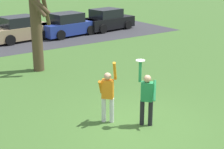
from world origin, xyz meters
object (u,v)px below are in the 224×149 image
Objects in this scene: person_catcher at (147,96)px; parked_car_tan at (21,29)px; parked_car_blue at (68,25)px; parked_car_black at (107,20)px; bare_tree_tall at (36,17)px; person_defender at (108,93)px; frisbee_disc at (140,60)px.

person_catcher reaches higher than parked_car_tan.
parked_car_black is at bearing -3.31° from parked_car_blue.
person_catcher is at bearing -87.06° from bare_tree_tall.
person_defender is 0.48× the size of parked_car_blue.
frisbee_disc is at bearing -128.26° from parked_car_black.
person_catcher is 0.39× the size of bare_tree_tall.
bare_tree_tall is at bearing -111.89° from parked_car_tan.
person_catcher is 1.02× the size of person_defender.
person_catcher is 7.57× the size of frisbee_disc.
frisbee_disc is (0.69, -0.72, 1.11)m from person_defender.
bare_tree_tall is at bearing 91.75° from frisbee_disc.
person_catcher reaches higher than parked_car_black.
frisbee_disc reaches higher than parked_car_black.
parked_car_tan is at bearing 126.19° from person_defender.
parked_car_tan is 0.81× the size of bare_tree_tall.
person_defender is at bearing 0.00° from person_catcher.
bare_tree_tall is at bearing 131.69° from person_defender.
person_defender is at bearing 134.06° from frisbee_disc.
person_catcher is at bearing -116.05° from parked_car_blue.
parked_car_blue is at bearing 176.69° from parked_car_black.
parked_car_black is (8.42, 14.02, -1.37)m from frisbee_disc.
person_catcher is at bearing -103.08° from parked_car_tan.
bare_tree_tall is at bearing -134.86° from parked_car_blue.
parked_car_blue is (4.90, 13.78, -1.37)m from frisbee_disc.
frisbee_disc is 14.69m from parked_car_blue.
bare_tree_tall is (-0.37, 7.30, 1.57)m from person_catcher.
person_catcher is at bearing -45.94° from frisbee_disc.
parked_car_tan is 6.81m from parked_car_black.
frisbee_disc is at bearing -103.77° from parked_car_tan.
person_defender is at bearing -94.25° from bare_tree_tall.
frisbee_disc reaches higher than parked_car_tan.
parked_car_black is (9.12, 13.31, -0.25)m from person_defender.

